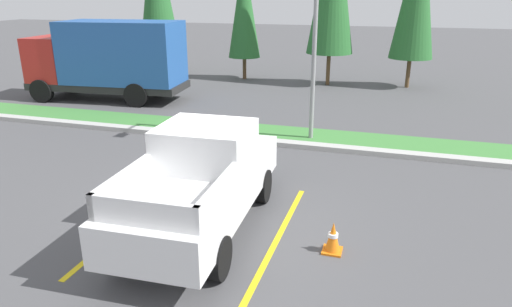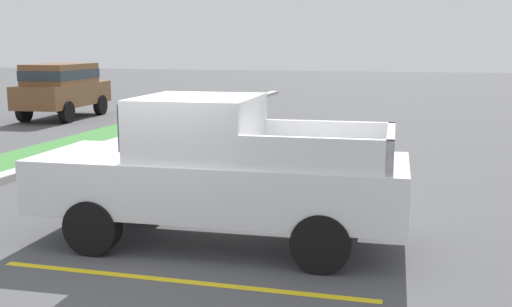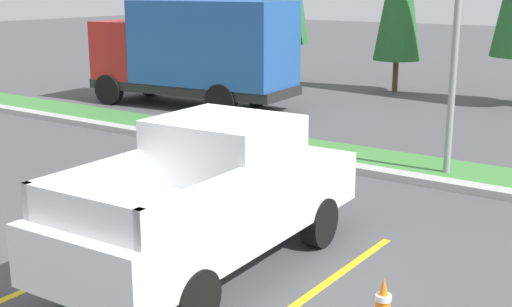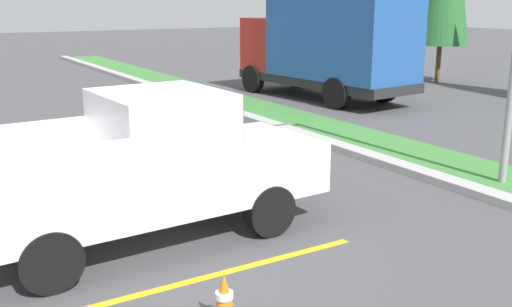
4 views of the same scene
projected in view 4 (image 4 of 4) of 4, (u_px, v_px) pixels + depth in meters
The scene contains 8 objects.
ground_plane at pixel (175, 219), 9.21m from camera, with size 120.00×120.00×0.00m, color #4C4C4F.
parking_line_near at pixel (113, 207), 9.73m from camera, with size 0.12×4.80×0.01m, color yellow.
parking_line_far at pixel (193, 281), 7.16m from camera, with size 0.12×4.80×0.01m, color yellow.
curb_strip at pixel (407, 169), 11.69m from camera, with size 56.00×0.40×0.15m, color #B2B2AD.
grass_median at pixel (445, 163), 12.25m from camera, with size 56.00×1.80×0.06m, color #42843D.
pickup_truck_main at pixel (146, 168), 8.21m from camera, with size 2.13×5.30×2.10m.
cargo_truck_distant at pixel (327, 45), 19.98m from camera, with size 6.99×3.07×3.40m.
traffic_cone at pixel (224, 300), 6.12m from camera, with size 0.36×0.36×0.60m.
Camera 4 is at (8.07, -3.38, 3.31)m, focal length 41.30 mm.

